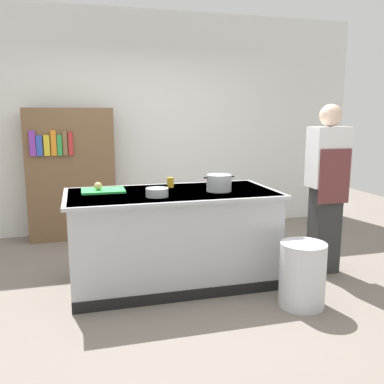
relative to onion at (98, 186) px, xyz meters
The scene contains 11 objects.
ground_plane 1.18m from the onion, 13.77° to the right, with size 10.00×10.00×0.00m, color slate.
back_wall 2.12m from the onion, 70.84° to the left, with size 6.40×0.12×3.00m, color white.
counter_island 0.85m from the onion, 13.81° to the right, with size 1.98×0.98×0.90m.
cutting_board 0.07m from the onion, ahead, with size 0.40×0.28×0.02m, color green.
onion is the anchor object (origin of this frame).
stock_pot 1.14m from the onion, 12.52° to the right, with size 0.30×0.24×0.16m.
mixing_bowl 0.61m from the onion, 35.96° to the right, with size 0.20×0.20×0.08m, color #B7BABF.
juice_cup 0.72m from the onion, ahead, with size 0.07×0.07×0.10m, color yellow.
trash_bin 2.00m from the onion, 30.45° to the right, with size 0.39×0.39×0.56m, color silver.
person_chef 2.27m from the onion, ahead, with size 0.38×0.25×1.72m.
bookshelf 1.66m from the onion, 99.15° to the left, with size 1.10×0.31×1.70m.
Camera 1 is at (-0.84, -3.80, 1.62)m, focal length 39.28 mm.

